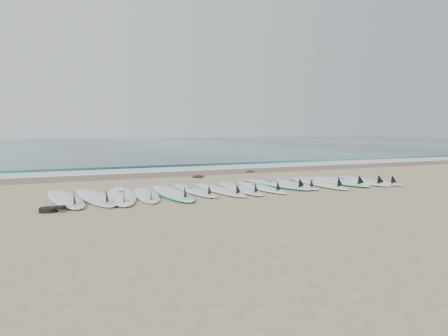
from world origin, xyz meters
name	(u,v)px	position (x,y,z in m)	size (l,w,h in m)	color
ground	(238,189)	(0.00, 0.00, 0.00)	(120.00, 120.00, 0.00)	tan
ocean	(82,145)	(0.00, 32.50, 0.01)	(120.00, 55.00, 0.03)	#225B5F
wet_sand_band	(183,174)	(0.00, 4.10, 0.01)	(120.00, 1.80, 0.01)	#6F6149
foam_band	(170,169)	(0.00, 5.50, 0.02)	(120.00, 1.40, 0.04)	silver
wave_crest	(158,165)	(0.00, 7.00, 0.05)	(120.00, 1.00, 0.10)	#225B5F
surfboard_0	(66,198)	(-3.95, -0.15, 0.06)	(0.81, 2.79, 0.35)	white
surfboard_1	(96,197)	(-3.37, -0.18, 0.06)	(0.79, 2.78, 0.35)	white
surfboard_2	(122,196)	(-2.84, -0.23, 0.06)	(0.99, 2.84, 0.36)	white
surfboard_3	(147,194)	(-2.31, -0.24, 0.05)	(0.82, 2.42, 0.30)	white
surfboard_4	(172,193)	(-1.73, -0.21, 0.05)	(0.74, 2.77, 0.35)	white
surfboard_5	(195,190)	(-1.13, -0.06, 0.05)	(0.55, 2.45, 0.31)	white
surfboard_6	(220,189)	(-0.56, -0.20, 0.06)	(0.63, 2.55, 0.32)	white
surfboard_7	(241,188)	(-0.02, -0.21, 0.06)	(0.70, 2.55, 0.32)	white
surfboard_8	(261,187)	(0.54, -0.20, 0.05)	(0.51, 2.39, 0.30)	white
surfboard_9	(276,184)	(1.18, 0.14, 0.05)	(0.99, 2.64, 0.33)	white
surfboard_10	(297,184)	(1.68, -0.04, 0.05)	(0.78, 2.37, 0.30)	white
surfboard_11	(318,183)	(2.28, -0.15, 0.06)	(0.81, 2.79, 0.35)	white
surfboard_12	(332,181)	(2.86, 0.02, 0.05)	(1.04, 2.73, 0.34)	white
surfboard_13	(352,181)	(3.40, -0.14, 0.06)	(0.96, 2.62, 0.33)	white
surfboard_14	(370,180)	(3.94, -0.23, 0.05)	(0.54, 2.44, 0.31)	silver
seaweed_near	(198,176)	(0.04, 2.80, 0.04)	(0.38, 0.30, 0.07)	black
seaweed_far	(250,171)	(2.22, 3.56, 0.03)	(0.32, 0.25, 0.06)	black
leash_coil	(51,209)	(-4.28, -1.24, 0.05)	(0.46, 0.36, 0.11)	black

